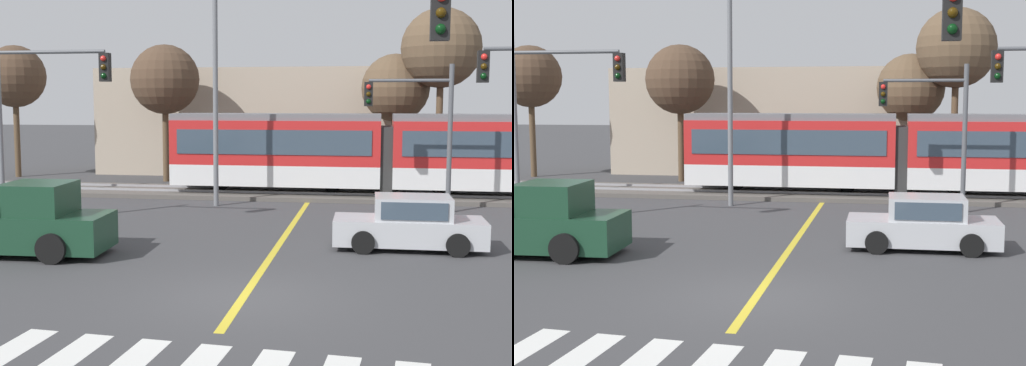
# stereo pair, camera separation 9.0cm
# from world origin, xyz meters

# --- Properties ---
(ground_plane) EXTENTS (200.00, 200.00, 0.00)m
(ground_plane) POSITION_xyz_m (0.00, 0.00, 0.00)
(ground_plane) COLOR #3D3D3F
(track_bed) EXTENTS (120.00, 4.00, 0.18)m
(track_bed) POSITION_xyz_m (0.00, 16.33, 0.09)
(track_bed) COLOR #56514C
(track_bed) RESTS_ON ground
(rail_near) EXTENTS (120.00, 0.08, 0.10)m
(rail_near) POSITION_xyz_m (0.00, 15.61, 0.23)
(rail_near) COLOR #939399
(rail_near) RESTS_ON track_bed
(rail_far) EXTENTS (120.00, 0.08, 0.10)m
(rail_far) POSITION_xyz_m (0.00, 17.05, 0.23)
(rail_far) COLOR #939399
(rail_far) RESTS_ON track_bed
(light_rail_tram) EXTENTS (18.50, 2.64, 3.43)m
(light_rail_tram) POSITION_xyz_m (3.18, 16.32, 2.05)
(light_rail_tram) COLOR silver
(light_rail_tram) RESTS_ON track_bed
(crosswalk_stripe_0) EXTENTS (0.78, 2.84, 0.01)m
(crosswalk_stripe_0) POSITION_xyz_m (-3.29, -4.16, 0.00)
(crosswalk_stripe_0) COLOR silver
(crosswalk_stripe_0) RESTS_ON ground
(crosswalk_stripe_1) EXTENTS (0.78, 2.84, 0.01)m
(crosswalk_stripe_1) POSITION_xyz_m (-2.19, -4.25, 0.00)
(crosswalk_stripe_1) COLOR silver
(crosswalk_stripe_1) RESTS_ON ground
(lane_centre_line) EXTENTS (0.20, 16.75, 0.01)m
(lane_centre_line) POSITION_xyz_m (0.00, 5.95, 0.00)
(lane_centre_line) COLOR gold
(lane_centre_line) RESTS_ON ground
(sedan_crossing) EXTENTS (4.22, 1.95, 1.52)m
(sedan_crossing) POSITION_xyz_m (3.71, 5.66, 0.70)
(sedan_crossing) COLOR #B7BABF
(sedan_crossing) RESTS_ON ground
(pickup_truck) EXTENTS (5.47, 2.39, 1.98)m
(pickup_truck) POSITION_xyz_m (-6.91, 3.18, 0.84)
(pickup_truck) COLOR #193D28
(pickup_truck) RESTS_ON ground
(traffic_light_mid_left) EXTENTS (4.25, 0.38, 6.23)m
(traffic_light_mid_left) POSITION_xyz_m (-8.37, 7.15, 4.12)
(traffic_light_mid_left) COLOR #515459
(traffic_light_mid_left) RESTS_ON ground
(traffic_light_far_right) EXTENTS (3.25, 0.38, 5.51)m
(traffic_light_far_right) POSITION_xyz_m (4.30, 12.58, 3.56)
(traffic_light_far_right) COLOR #515459
(traffic_light_far_right) RESTS_ON ground
(street_lamp_west) EXTENTS (2.39, 0.28, 9.35)m
(street_lamp_west) POSITION_xyz_m (-12.59, 13.08, 5.29)
(street_lamp_west) COLOR slate
(street_lamp_west) RESTS_ON ground
(street_lamp_centre) EXTENTS (2.36, 0.28, 8.55)m
(street_lamp_centre) POSITION_xyz_m (-3.30, 12.90, 4.88)
(street_lamp_centre) COLOR slate
(street_lamp_centre) RESTS_ON ground
(bare_tree_far_west) EXTENTS (3.35, 3.35, 7.15)m
(bare_tree_far_west) POSITION_xyz_m (-16.65, 21.65, 5.43)
(bare_tree_far_west) COLOR brown
(bare_tree_far_west) RESTS_ON ground
(bare_tree_west) EXTENTS (3.55, 3.55, 7.02)m
(bare_tree_west) POSITION_xyz_m (-7.99, 20.89, 5.22)
(bare_tree_west) COLOR brown
(bare_tree_west) RESTS_ON ground
(bare_tree_east) EXTENTS (3.38, 3.38, 6.50)m
(bare_tree_east) POSITION_xyz_m (3.64, 21.91, 4.78)
(bare_tree_east) COLOR brown
(bare_tree_east) RESTS_ON ground
(bare_tree_far_east) EXTENTS (3.78, 3.78, 8.54)m
(bare_tree_far_east) POSITION_xyz_m (5.69, 20.59, 6.61)
(bare_tree_far_east) COLOR brown
(bare_tree_far_east) RESTS_ON ground
(building_backdrop_far) EXTENTS (16.99, 6.00, 5.97)m
(building_backdrop_far) POSITION_xyz_m (-4.45, 26.51, 2.98)
(building_backdrop_far) COLOR tan
(building_backdrop_far) RESTS_ON ground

